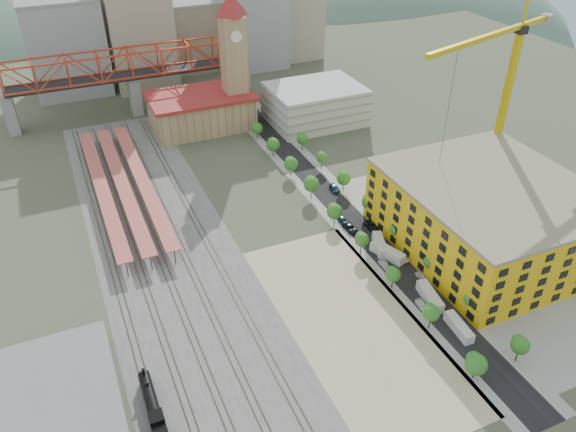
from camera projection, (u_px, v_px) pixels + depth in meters
name	position (u px, v px, depth m)	size (l,w,h in m)	color
ground	(308.00, 242.00, 151.05)	(400.00, 400.00, 0.00)	#474C38
ballast_strip	(161.00, 238.00, 152.34)	(36.00, 165.00, 0.06)	#605E59
dirt_lot	(352.00, 322.00, 125.70)	(28.00, 67.00, 0.06)	tan
street_asphalt	(335.00, 202.00, 167.82)	(12.00, 170.00, 0.06)	black
sidewalk_west	(318.00, 206.00, 165.98)	(3.00, 170.00, 0.04)	gray
sidewalk_east	(351.00, 198.00, 169.66)	(3.00, 170.00, 0.04)	gray
construction_pad	(491.00, 242.00, 150.85)	(50.00, 90.00, 0.06)	gray
rail_tracks	(154.00, 240.00, 151.67)	(26.56, 160.00, 0.18)	#382B23
platform_canopies	(122.00, 183.00, 169.42)	(16.00, 80.00, 4.12)	#C8544D
station_hall	(202.00, 111.00, 208.15)	(38.00, 24.00, 13.10)	tan
clock_tower	(233.00, 49.00, 198.75)	(12.00, 12.00, 52.00)	tan
parking_garage	(315.00, 104.00, 212.54)	(34.00, 26.00, 14.00)	silver
truss_bridge	(131.00, 67.00, 212.23)	(94.00, 9.60, 25.60)	gray
construction_building	(489.00, 216.00, 144.64)	(44.60, 50.60, 18.80)	yellow
warehouse	(58.00, 402.00, 104.75)	(22.00, 32.00, 5.00)	gray
street_trees	(351.00, 219.00, 160.21)	(15.40, 124.40, 8.00)	#25651E
skyline	(187.00, 23.00, 249.32)	(133.00, 46.00, 60.00)	#9EA0A3
distant_hills	(209.00, 121.00, 408.40)	(647.00, 264.00, 227.00)	#4C6B59
locomotive	(154.00, 410.00, 104.09)	(2.64, 20.38, 5.09)	black
tower_crane	(503.00, 79.00, 153.05)	(52.54, 17.59, 57.99)	gold
site_trailer_a	(459.00, 327.00, 122.77)	(2.31, 8.77, 2.40)	silver
site_trailer_b	(430.00, 297.00, 130.84)	(2.56, 9.71, 2.66)	silver
site_trailer_c	(388.00, 253.00, 144.85)	(2.60, 9.87, 2.70)	silver
site_trailer_d	(380.00, 245.00, 147.83)	(2.43, 9.23, 2.53)	silver
car_0	(422.00, 306.00, 129.06)	(1.81, 4.49, 1.53)	white
car_1	(384.00, 265.00, 141.58)	(1.43, 4.11, 1.35)	#98999D
car_2	(350.00, 228.00, 155.07)	(2.55, 5.53, 1.54)	black
car_3	(343.00, 220.00, 158.42)	(1.92, 4.72, 1.37)	navy
car_4	(422.00, 277.00, 137.86)	(1.54, 3.82, 1.30)	white
car_5	(402.00, 256.00, 144.43)	(1.64, 4.71, 1.55)	#A09FA4
car_6	(372.00, 226.00, 155.96)	(2.60, 5.63, 1.57)	black
car_7	(335.00, 188.00, 172.90)	(2.14, 5.27, 1.53)	navy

